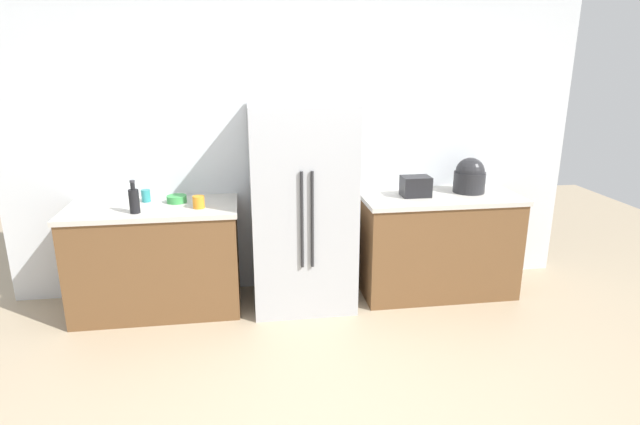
{
  "coord_description": "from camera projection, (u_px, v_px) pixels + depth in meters",
  "views": [
    {
      "loc": [
        -0.48,
        -2.73,
        2.04
      ],
      "look_at": [
        -0.01,
        0.43,
        1.09
      ],
      "focal_mm": 29.09,
      "sensor_mm": 36.0,
      "label": 1
    }
  ],
  "objects": [
    {
      "name": "cup_b",
      "position": [
        146.0,
        196.0,
        4.28
      ],
      "size": [
        0.07,
        0.07,
        0.1
      ],
      "primitive_type": "cylinder",
      "color": "teal",
      "rests_on": "counter_left"
    },
    {
      "name": "bottle_a",
      "position": [
        134.0,
        200.0,
        3.95
      ],
      "size": [
        0.08,
        0.08,
        0.26
      ],
      "color": "black",
      "rests_on": "counter_left"
    },
    {
      "name": "bowl_a",
      "position": [
        177.0,
        199.0,
        4.26
      ],
      "size": [
        0.16,
        0.16,
        0.06
      ],
      "primitive_type": "cylinder",
      "color": "green",
      "rests_on": "counter_left"
    },
    {
      "name": "rice_cooker",
      "position": [
        470.0,
        177.0,
        4.56
      ],
      "size": [
        0.28,
        0.28,
        0.31
      ],
      "color": "#262628",
      "rests_on": "counter_right"
    },
    {
      "name": "refrigerator",
      "position": [
        302.0,
        207.0,
        4.31
      ],
      "size": [
        0.84,
        0.72,
        1.7
      ],
      "color": "#B2B5BA",
      "rests_on": "ground_plane"
    },
    {
      "name": "ground_plane",
      "position": [
        331.0,
        398.0,
        3.24
      ],
      "size": [
        10.05,
        10.05,
        0.0
      ],
      "primitive_type": "plane",
      "color": "tan"
    },
    {
      "name": "toaster",
      "position": [
        416.0,
        186.0,
        4.44
      ],
      "size": [
        0.24,
        0.18,
        0.17
      ],
      "primitive_type": "cube",
      "color": "black",
      "rests_on": "counter_right"
    },
    {
      "name": "cup_a",
      "position": [
        199.0,
        202.0,
        4.1
      ],
      "size": [
        0.09,
        0.09,
        0.1
      ],
      "primitive_type": "cylinder",
      "color": "orange",
      "rests_on": "counter_left"
    },
    {
      "name": "counter_right",
      "position": [
        437.0,
        244.0,
        4.63
      ],
      "size": [
        1.37,
        0.66,
        0.9
      ],
      "color": "brown",
      "rests_on": "ground_plane"
    },
    {
      "name": "counter_left",
      "position": [
        157.0,
        258.0,
        4.29
      ],
      "size": [
        1.36,
        0.66,
        0.9
      ],
      "color": "brown",
      "rests_on": "ground_plane"
    },
    {
      "name": "kitchen_back_panel",
      "position": [
        298.0,
        124.0,
        4.52
      ],
      "size": [
        5.02,
        0.1,
        2.98
      ],
      "primitive_type": "cube",
      "color": "silver",
      "rests_on": "ground_plane"
    }
  ]
}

